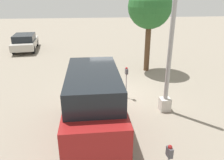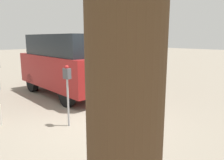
{
  "view_description": "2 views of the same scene",
  "coord_description": "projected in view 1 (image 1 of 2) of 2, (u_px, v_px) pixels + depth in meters",
  "views": [
    {
      "loc": [
        9.85,
        -1.37,
        4.71
      ],
      "look_at": [
        0.3,
        -0.24,
        0.95
      ],
      "focal_mm": 35.0,
      "sensor_mm": 36.0,
      "label": 1
    },
    {
      "loc": [
        -4.31,
        3.21,
        2.22
      ],
      "look_at": [
        0.23,
        -0.99,
        1.02
      ],
      "focal_mm": 35.0,
      "sensor_mm": 36.0,
      "label": 2
    }
  ],
  "objects": [
    {
      "name": "car_distant",
      "position": [
        25.0,
        42.0,
        19.66
      ],
      "size": [
        4.73,
        2.25,
        1.45
      ],
      "rotation": [
        0.0,
        0.0,
        3.24
      ],
      "color": "#B7B2A8",
      "rests_on": "ground"
    },
    {
      "name": "ground_plane",
      "position": [
        116.0,
        95.0,
        10.97
      ],
      "size": [
        80.0,
        80.0,
        0.0
      ],
      "primitive_type": "plane",
      "color": "gray"
    },
    {
      "name": "lamp_post",
      "position": [
        169.0,
        59.0,
        8.73
      ],
      "size": [
        0.44,
        0.44,
        6.42
      ],
      "color": "beige",
      "rests_on": "ground"
    },
    {
      "name": "street_tree",
      "position": [
        150.0,
        7.0,
        13.19
      ],
      "size": [
        2.66,
        2.66,
        5.38
      ],
      "color": "#513823",
      "rests_on": "ground"
    },
    {
      "name": "parking_meter_far",
      "position": [
        169.0,
        156.0,
        5.43
      ],
      "size": [
        0.21,
        0.13,
        1.3
      ],
      "rotation": [
        0.0,
        0.0,
        0.11
      ],
      "color": "#9E9EA3",
      "rests_on": "ground"
    },
    {
      "name": "parking_meter_near",
      "position": [
        126.0,
        75.0,
        10.32
      ],
      "size": [
        0.21,
        0.13,
        1.56
      ],
      "rotation": [
        0.0,
        0.0,
        0.11
      ],
      "color": "#9E9EA3",
      "rests_on": "ground"
    },
    {
      "name": "parked_van",
      "position": [
        94.0,
        102.0,
        7.54
      ],
      "size": [
        4.5,
        1.91,
        2.34
      ],
      "rotation": [
        0.0,
        0.0,
        -0.01
      ],
      "color": "maroon",
      "rests_on": "ground"
    }
  ]
}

